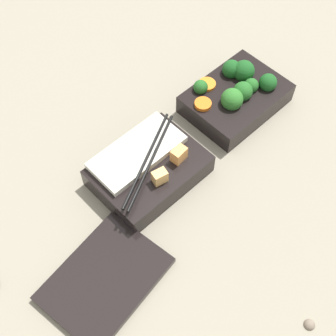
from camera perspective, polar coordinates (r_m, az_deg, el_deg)
The scene contains 5 objects.
ground_plane at distance 0.87m, azimuth 3.38°, elevation 2.91°, with size 3.00×3.00×0.00m, color gray.
bento_tray_vegetable at distance 0.92m, azimuth 8.33°, elevation 8.78°, with size 0.19×0.14×0.07m.
bento_tray_rice at distance 0.81m, azimuth -2.47°, elevation -0.04°, with size 0.19×0.14×0.07m.
bento_lid at distance 0.75m, azimuth -7.70°, elevation -13.28°, with size 0.18×0.13×0.01m, color black.
pebble_2 at distance 0.75m, azimuth 16.91°, elevation -17.75°, with size 0.02×0.02×0.02m, color #7A6B5B.
Camera 1 is at (0.39, 0.33, 0.70)m, focal length 50.00 mm.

